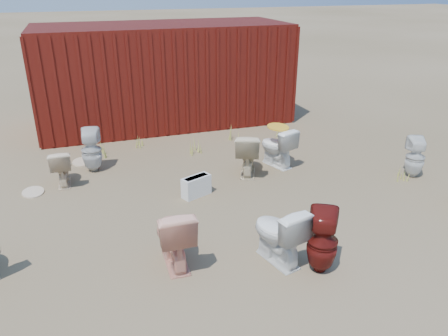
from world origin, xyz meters
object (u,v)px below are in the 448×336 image
object	(u,v)px
toilet_back_yellowlid	(277,147)
toilet_back_e	(415,157)
toilet_back_beige_left	(62,167)
toilet_back_beige_right	(248,153)
toilet_front_pink	(174,235)
loose_tank	(196,186)
toilet_front_c	(278,233)
toilet_front_maroon	(322,241)
shipping_container	(165,74)
toilet_back_a	(91,150)

from	to	relation	value
toilet_back_yellowlid	toilet_back_e	size ratio (longest dim) A/B	1.03
toilet_back_beige_left	toilet_back_beige_right	bearing A→B (deg)	170.48
toilet_front_pink	loose_tank	bearing A→B (deg)	-112.35
toilet_front_c	toilet_back_e	world-z (taller)	toilet_front_c
toilet_front_maroon	loose_tank	distance (m)	2.66
toilet_back_beige_left	loose_tank	xyz separation A→B (m)	(2.12, -1.21, -0.16)
loose_tank	toilet_front_c	bearing A→B (deg)	-99.33
toilet_front_pink	toilet_back_beige_right	world-z (taller)	toilet_front_pink
shipping_container	loose_tank	world-z (taller)	shipping_container
toilet_front_pink	toilet_back_a	bearing A→B (deg)	-75.15
toilet_front_pink	toilet_back_yellowlid	distance (m)	3.62
toilet_front_c	toilet_front_maroon	size ratio (longest dim) A/B	0.96
toilet_back_beige_left	toilet_back_e	size ratio (longest dim) A/B	0.88
toilet_front_pink	toilet_back_beige_right	bearing A→B (deg)	-128.06
toilet_back_e	loose_tank	world-z (taller)	toilet_back_e
toilet_front_pink	toilet_back_beige_left	world-z (taller)	toilet_front_pink
toilet_front_c	toilet_back_e	distance (m)	3.86
toilet_back_yellowlid	toilet_front_c	bearing A→B (deg)	46.40
toilet_front_c	toilet_back_beige_left	distance (m)	4.24
toilet_back_beige_left	toilet_back_beige_right	world-z (taller)	toilet_back_beige_right
loose_tank	shipping_container	bearing A→B (deg)	61.99
toilet_front_maroon	toilet_back_yellowlid	size ratio (longest dim) A/B	1.08
toilet_back_e	toilet_front_c	bearing A→B (deg)	47.26
toilet_back_e	loose_tank	xyz separation A→B (m)	(-4.01, 0.52, -0.20)
toilet_back_beige_left	toilet_back_yellowlid	size ratio (longest dim) A/B	0.85
toilet_front_pink	toilet_back_a	distance (m)	3.49
toilet_front_c	toilet_back_a	bearing A→B (deg)	-75.50
toilet_front_pink	toilet_front_maroon	world-z (taller)	toilet_front_maroon
toilet_front_pink	toilet_back_e	world-z (taller)	toilet_front_pink
toilet_back_yellowlid	toilet_front_maroon	bearing A→B (deg)	55.53
toilet_front_pink	toilet_back_e	xyz separation A→B (m)	(4.78, 1.23, -0.04)
shipping_container	toilet_front_pink	world-z (taller)	shipping_container
shipping_container	toilet_front_c	distance (m)	6.53
shipping_container	toilet_back_a	world-z (taller)	shipping_container
toilet_back_beige_right	toilet_back_e	bearing A→B (deg)	-177.55
toilet_back_yellowlid	toilet_back_beige_right	bearing A→B (deg)	-4.36
toilet_back_beige_right	toilet_back_yellowlid	size ratio (longest dim) A/B	1.04
toilet_front_pink	loose_tank	size ratio (longest dim) A/B	1.66
shipping_container	loose_tank	distance (m)	4.50
toilet_front_maroon	toilet_back_e	size ratio (longest dim) A/B	1.11
toilet_front_c	toilet_back_beige_right	xyz separation A→B (m)	(0.66, 2.71, 0.00)
toilet_back_beige_left	toilet_back_e	xyz separation A→B (m)	(6.14, -1.73, 0.05)
shipping_container	toilet_back_yellowlid	distance (m)	3.95
toilet_front_maroon	toilet_back_yellowlid	xyz separation A→B (m)	(0.91, 3.25, -0.03)
loose_tank	toilet_front_maroon	bearing A→B (deg)	-92.23
toilet_back_a	toilet_back_yellowlid	size ratio (longest dim) A/B	1.07
toilet_back_a	toilet_back_yellowlid	bearing A→B (deg)	174.38
toilet_front_pink	toilet_back_yellowlid	bearing A→B (deg)	-134.63
toilet_front_maroon	toilet_back_a	distance (m)	4.83
toilet_back_beige_left	loose_tank	world-z (taller)	toilet_back_beige_left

